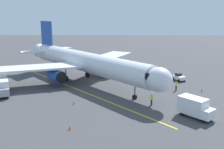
# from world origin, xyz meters

# --- Properties ---
(ground_plane) EXTENTS (220.00, 220.00, 0.00)m
(ground_plane) POSITION_xyz_m (0.00, 0.00, 0.00)
(ground_plane) COLOR #424244
(apron_lead_in_line) EXTENTS (27.14, 29.71, 0.01)m
(apron_lead_in_line) POSITION_xyz_m (1.27, 6.54, 0.01)
(apron_lead_in_line) COLOR yellow
(apron_lead_in_line) RESTS_ON ground
(airplane) EXTENTS (32.65, 33.45, 11.50)m
(airplane) POSITION_xyz_m (1.46, 0.33, 4.00)
(airplane) COLOR silver
(airplane) RESTS_ON ground
(ground_crew_marshaller) EXTENTS (0.44, 0.32, 1.71)m
(ground_crew_marshaller) POSITION_xyz_m (-10.16, 13.26, 0.89)
(ground_crew_marshaller) COLOR #23232D
(ground_crew_marshaller) RESTS_ON ground
(ground_crew_wing_walker) EXTENTS (0.44, 0.47, 1.71)m
(ground_crew_wing_walker) POSITION_xyz_m (-15.41, 5.81, 0.89)
(ground_crew_wing_walker) COLOR #23232D
(ground_crew_wing_walker) RESTS_ON ground
(tug_near_nose) EXTENTS (2.40, 2.73, 1.50)m
(tug_near_nose) POSITION_xyz_m (-17.48, -0.94, 0.70)
(tug_near_nose) COLOR white
(tug_near_nose) RESTS_ON ground
(box_truck_portside) EXTENTS (3.78, 4.99, 2.62)m
(box_truck_portside) POSITION_xyz_m (13.88, 9.35, 1.39)
(box_truck_portside) COLOR #9E9EA3
(box_truck_portside) RESTS_ON ground
(box_truck_starboard_side) EXTENTS (4.52, 4.73, 2.62)m
(box_truck_starboard_side) POSITION_xyz_m (-15.27, 17.67, 1.39)
(box_truck_starboard_side) COLOR white
(box_truck_starboard_side) RESTS_ON ground
(safety_cone_nose_left) EXTENTS (0.32, 0.32, 0.55)m
(safety_cone_nose_left) POSITION_xyz_m (0.45, 21.75, 0.28)
(safety_cone_nose_left) COLOR #F2590F
(safety_cone_nose_left) RESTS_ON ground
(safety_cone_nose_right) EXTENTS (0.32, 0.32, 0.55)m
(safety_cone_nose_right) POSITION_xyz_m (-19.72, 6.45, 0.28)
(safety_cone_nose_right) COLOR #F2590F
(safety_cone_nose_right) RESTS_ON ground
(safety_cone_wing_port) EXTENTS (0.32, 0.32, 0.55)m
(safety_cone_wing_port) POSITION_xyz_m (1.47, 13.16, 0.28)
(safety_cone_wing_port) COLOR #F2590F
(safety_cone_wing_port) RESTS_ON ground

